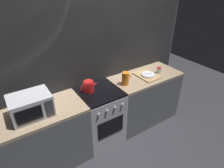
{
  "coord_description": "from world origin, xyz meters",
  "views": [
    {
      "loc": [
        -1.12,
        -2.03,
        2.35
      ],
      "look_at": [
        0.22,
        0.0,
        0.95
      ],
      "focal_mm": 30.46,
      "sensor_mm": 36.0,
      "label": 1
    }
  ],
  "objects_px": {
    "dish_pile": "(147,75)",
    "pitcher": "(125,78)",
    "stove_unit": "(100,116)",
    "spice_jar": "(159,70)",
    "microwave": "(31,106)",
    "kettle": "(89,86)"
  },
  "relations": [
    {
      "from": "dish_pile",
      "to": "pitcher",
      "type": "bearing_deg",
      "value": -178.63
    },
    {
      "from": "dish_pile",
      "to": "stove_unit",
      "type": "bearing_deg",
      "value": 178.01
    },
    {
      "from": "microwave",
      "to": "dish_pile",
      "type": "height_order",
      "value": "microwave"
    },
    {
      "from": "stove_unit",
      "to": "microwave",
      "type": "distance_m",
      "value": 1.09
    },
    {
      "from": "pitcher",
      "to": "spice_jar",
      "type": "distance_m",
      "value": 0.71
    },
    {
      "from": "pitcher",
      "to": "dish_pile",
      "type": "distance_m",
      "value": 0.47
    },
    {
      "from": "microwave",
      "to": "pitcher",
      "type": "distance_m",
      "value": 1.36
    },
    {
      "from": "stove_unit",
      "to": "dish_pile",
      "type": "bearing_deg",
      "value": -1.99
    },
    {
      "from": "stove_unit",
      "to": "microwave",
      "type": "relative_size",
      "value": 1.96
    },
    {
      "from": "pitcher",
      "to": "spice_jar",
      "type": "xyz_separation_m",
      "value": [
        0.71,
        -0.0,
        -0.05
      ]
    },
    {
      "from": "kettle",
      "to": "dish_pile",
      "type": "height_order",
      "value": "kettle"
    },
    {
      "from": "spice_jar",
      "to": "kettle",
      "type": "bearing_deg",
      "value": 174.3
    },
    {
      "from": "pitcher",
      "to": "kettle",
      "type": "bearing_deg",
      "value": 167.3
    },
    {
      "from": "kettle",
      "to": "spice_jar",
      "type": "xyz_separation_m",
      "value": [
        1.27,
        -0.13,
        -0.03
      ]
    },
    {
      "from": "spice_jar",
      "to": "microwave",
      "type": "bearing_deg",
      "value": 179.35
    },
    {
      "from": "kettle",
      "to": "pitcher",
      "type": "bearing_deg",
      "value": -12.7
    },
    {
      "from": "microwave",
      "to": "kettle",
      "type": "distance_m",
      "value": 0.81
    },
    {
      "from": "dish_pile",
      "to": "spice_jar",
      "type": "distance_m",
      "value": 0.25
    },
    {
      "from": "stove_unit",
      "to": "pitcher",
      "type": "bearing_deg",
      "value": -5.52
    },
    {
      "from": "microwave",
      "to": "dish_pile",
      "type": "distance_m",
      "value": 1.82
    },
    {
      "from": "microwave",
      "to": "spice_jar",
      "type": "relative_size",
      "value": 4.38
    },
    {
      "from": "stove_unit",
      "to": "dish_pile",
      "type": "height_order",
      "value": "dish_pile"
    }
  ]
}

